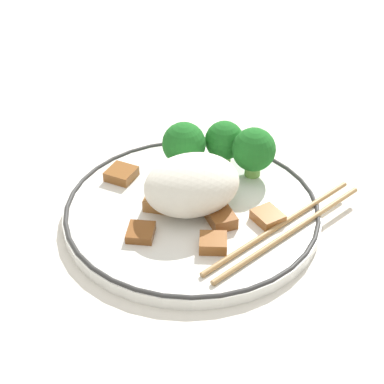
{
  "coord_description": "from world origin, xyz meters",
  "views": [
    {
      "loc": [
        0.2,
        0.48,
        0.41
      ],
      "look_at": [
        0.0,
        0.0,
        0.03
      ],
      "focal_mm": 60.0,
      "sensor_mm": 36.0,
      "label": 1
    }
  ],
  "objects_px": {
    "broccoli_back_right": "(184,145)",
    "chopsticks": "(285,229)",
    "broccoli_back_left": "(254,150)",
    "broccoli_back_center": "(224,141)",
    "plate": "(192,211)"
  },
  "relations": [
    {
      "from": "broccoli_back_left",
      "to": "broccoli_back_center",
      "type": "distance_m",
      "value": 0.04
    },
    {
      "from": "plate",
      "to": "broccoli_back_center",
      "type": "height_order",
      "value": "broccoli_back_center"
    },
    {
      "from": "plate",
      "to": "broccoli_back_right",
      "type": "relative_size",
      "value": 4.6
    },
    {
      "from": "broccoli_back_right",
      "to": "chopsticks",
      "type": "xyz_separation_m",
      "value": [
        -0.05,
        0.14,
        -0.03
      ]
    },
    {
      "from": "chopsticks",
      "to": "broccoli_back_center",
      "type": "bearing_deg",
      "value": -88.27
    },
    {
      "from": "broccoli_back_left",
      "to": "broccoli_back_center",
      "type": "bearing_deg",
      "value": -61.69
    },
    {
      "from": "broccoli_back_left",
      "to": "chopsticks",
      "type": "height_order",
      "value": "broccoli_back_left"
    },
    {
      "from": "broccoli_back_left",
      "to": "broccoli_back_center",
      "type": "relative_size",
      "value": 1.11
    },
    {
      "from": "broccoli_back_right",
      "to": "plate",
      "type": "bearing_deg",
      "value": 74.59
    },
    {
      "from": "broccoli_back_right",
      "to": "chopsticks",
      "type": "relative_size",
      "value": 0.28
    },
    {
      "from": "broccoli_back_center",
      "to": "chopsticks",
      "type": "height_order",
      "value": "broccoli_back_center"
    },
    {
      "from": "broccoli_back_center",
      "to": "broccoli_back_right",
      "type": "height_order",
      "value": "broccoli_back_right"
    },
    {
      "from": "broccoli_back_left",
      "to": "broccoli_back_right",
      "type": "xyz_separation_m",
      "value": [
        0.07,
        -0.04,
        0.0
      ]
    },
    {
      "from": "plate",
      "to": "chopsticks",
      "type": "distance_m",
      "value": 0.1
    },
    {
      "from": "broccoli_back_center",
      "to": "chopsticks",
      "type": "relative_size",
      "value": 0.25
    }
  ]
}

